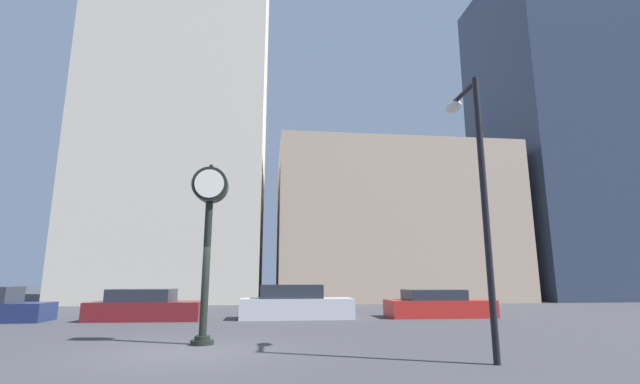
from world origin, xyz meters
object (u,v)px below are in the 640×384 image
(car_red, at_px, (438,305))
(street_lamp_right, at_px, (474,169))
(car_silver, at_px, (295,304))
(car_maroon, at_px, (146,307))
(street_clock, at_px, (209,217))

(car_red, height_order, street_lamp_right, street_lamp_right)
(car_silver, distance_m, car_red, 6.35)
(car_maroon, height_order, car_red, car_maroon)
(street_clock, height_order, street_lamp_right, street_lamp_right)
(car_maroon, xyz_separation_m, car_red, (12.49, 0.11, -0.02))
(car_maroon, xyz_separation_m, car_silver, (6.14, 0.08, 0.07))
(street_clock, xyz_separation_m, car_silver, (2.81, 7.02, -2.73))
(car_red, relative_size, street_lamp_right, 0.76)
(car_silver, height_order, car_red, car_silver)
(car_silver, bearing_deg, car_red, 0.07)
(street_lamp_right, bearing_deg, car_silver, 108.74)
(street_clock, bearing_deg, street_lamp_right, -25.71)
(car_maroon, relative_size, street_lamp_right, 0.75)
(street_clock, height_order, car_maroon, street_clock)
(car_red, distance_m, street_lamp_right, 11.05)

